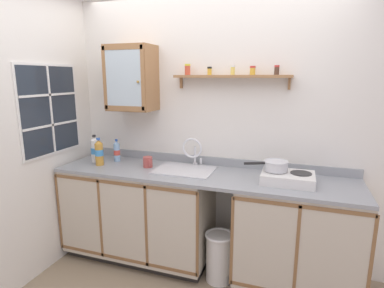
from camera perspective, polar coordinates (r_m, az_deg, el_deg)
name	(u,v)px	position (r m, az deg, el deg)	size (l,w,h in m)	color
floor	(189,287)	(2.96, -0.49, -24.65)	(5.72, 5.72, 0.00)	gray
back_wall	(211,126)	(3.00, 3.49, 3.23)	(3.32, 0.07, 2.59)	silver
side_wall_left	(20,136)	(2.95, -28.97, 1.35)	(0.05, 3.41, 2.59)	silver
lower_cabinet_run	(139,213)	(3.19, -9.65, -12.34)	(1.43, 0.61, 0.90)	black
lower_cabinet_run_right	(297,238)	(2.86, 18.66, -15.95)	(1.00, 0.61, 0.90)	black
countertop	(200,175)	(2.79, 1.57, -5.66)	(2.68, 0.64, 0.03)	gray
backsplash	(210,161)	(3.04, 3.24, -3.06)	(2.68, 0.02, 0.08)	gray
sink	(186,172)	(2.87, -1.16, -5.16)	(0.52, 0.43, 0.41)	silver
hot_plate_stove	(288,178)	(2.64, 17.12, -5.94)	(0.41, 0.30, 0.09)	silver
saucepan	(275,165)	(2.64, 15.03, -3.78)	(0.35, 0.22, 0.08)	silver
bottle_juice_amber_0	(99,152)	(3.13, -16.65, -1.50)	(0.08, 0.08, 0.27)	gold
bottle_opaque_white_1	(95,150)	(3.27, -17.36, -0.98)	(0.08, 0.08, 0.28)	white
bottle_water_blue_2	(117,151)	(3.23, -13.60, -1.32)	(0.06, 0.06, 0.23)	#8CB7E0
mug	(148,162)	(2.98, -8.10, -3.28)	(0.10, 0.11, 0.10)	#B24C47
wall_cabinet	(132,78)	(3.09, -11.00, 11.74)	(0.44, 0.33, 0.61)	#996B42
spice_shelf	(230,75)	(2.83, 6.99, 12.36)	(1.05, 0.14, 0.22)	#996B42
window	(50,110)	(3.13, -24.59, 5.69)	(0.03, 0.71, 0.82)	#262D38
trash_bin	(219,256)	(2.92, 4.97, -19.80)	(0.25, 0.25, 0.44)	silver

